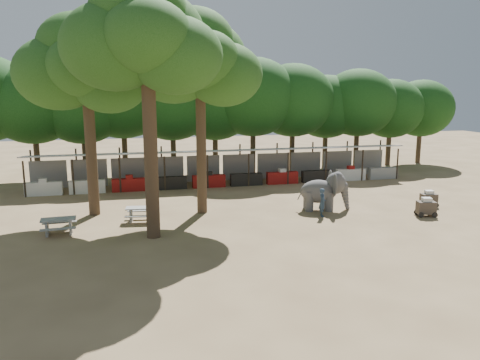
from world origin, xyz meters
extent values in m
plane|color=brown|center=(0.00, 0.00, 0.00)|extent=(100.00, 100.00, 0.00)
cube|color=gray|center=(0.00, 14.00, 2.50)|extent=(28.00, 2.99, 0.39)
cylinder|color=#2D2319|center=(-12.60, 12.65, 1.20)|extent=(0.12, 0.12, 2.40)
cylinder|color=#2D2319|center=(-12.60, 15.35, 1.40)|extent=(0.12, 0.12, 2.80)
cube|color=silver|center=(-12.60, 12.90, 0.45)|extent=(2.38, 0.50, 0.90)
cube|color=gray|center=(-12.60, 15.30, 1.00)|extent=(2.52, 0.12, 2.00)
cylinder|color=#2D2319|center=(-9.80, 12.65, 1.20)|extent=(0.12, 0.12, 2.40)
cylinder|color=#2D2319|center=(-9.80, 15.35, 1.40)|extent=(0.12, 0.12, 2.80)
cube|color=silver|center=(-9.80, 12.90, 0.45)|extent=(2.38, 0.50, 0.90)
cube|color=gray|center=(-9.80, 15.30, 1.00)|extent=(2.52, 0.12, 2.00)
cylinder|color=#2D2319|center=(-7.00, 12.65, 1.20)|extent=(0.12, 0.12, 2.40)
cylinder|color=#2D2319|center=(-7.00, 15.35, 1.40)|extent=(0.12, 0.12, 2.80)
cube|color=maroon|center=(-7.00, 12.90, 0.45)|extent=(2.38, 0.50, 0.90)
cube|color=gray|center=(-7.00, 15.30, 1.00)|extent=(2.52, 0.12, 2.00)
cylinder|color=#2D2319|center=(-4.20, 12.65, 1.20)|extent=(0.12, 0.12, 2.40)
cylinder|color=#2D2319|center=(-4.20, 15.35, 1.40)|extent=(0.12, 0.12, 2.80)
cube|color=black|center=(-4.20, 12.90, 0.45)|extent=(2.38, 0.50, 0.90)
cube|color=gray|center=(-4.20, 15.30, 1.00)|extent=(2.52, 0.12, 2.00)
cylinder|color=#2D2319|center=(-1.40, 12.65, 1.20)|extent=(0.12, 0.12, 2.40)
cylinder|color=#2D2319|center=(-1.40, 15.35, 1.40)|extent=(0.12, 0.12, 2.80)
cube|color=maroon|center=(-1.40, 12.90, 0.45)|extent=(2.38, 0.50, 0.90)
cube|color=gray|center=(-1.40, 15.30, 1.00)|extent=(2.52, 0.12, 2.00)
cylinder|color=#2D2319|center=(1.40, 12.65, 1.20)|extent=(0.12, 0.12, 2.40)
cylinder|color=#2D2319|center=(1.40, 15.35, 1.40)|extent=(0.12, 0.12, 2.80)
cube|color=black|center=(1.40, 12.90, 0.45)|extent=(2.38, 0.50, 0.90)
cube|color=gray|center=(1.40, 15.30, 1.00)|extent=(2.52, 0.12, 2.00)
cylinder|color=#2D2319|center=(4.20, 12.65, 1.20)|extent=(0.12, 0.12, 2.40)
cylinder|color=#2D2319|center=(4.20, 15.35, 1.40)|extent=(0.12, 0.12, 2.80)
cube|color=maroon|center=(4.20, 12.90, 0.45)|extent=(2.38, 0.50, 0.90)
cube|color=gray|center=(4.20, 15.30, 1.00)|extent=(2.52, 0.12, 2.00)
cylinder|color=#2D2319|center=(7.00, 12.65, 1.20)|extent=(0.12, 0.12, 2.40)
cylinder|color=#2D2319|center=(7.00, 15.35, 1.40)|extent=(0.12, 0.12, 2.80)
cube|color=black|center=(7.00, 12.90, 0.45)|extent=(2.38, 0.50, 0.90)
cube|color=gray|center=(7.00, 15.30, 1.00)|extent=(2.52, 0.12, 2.00)
cylinder|color=#2D2319|center=(9.80, 12.65, 1.20)|extent=(0.12, 0.12, 2.40)
cylinder|color=#2D2319|center=(9.80, 15.35, 1.40)|extent=(0.12, 0.12, 2.80)
cube|color=silver|center=(9.80, 12.90, 0.45)|extent=(2.38, 0.50, 0.90)
cube|color=gray|center=(9.80, 15.30, 1.00)|extent=(2.52, 0.12, 2.00)
cylinder|color=#2D2319|center=(12.60, 12.65, 1.20)|extent=(0.12, 0.12, 2.40)
cylinder|color=#2D2319|center=(12.60, 15.35, 1.40)|extent=(0.12, 0.12, 2.80)
cube|color=gray|center=(12.60, 12.90, 0.45)|extent=(2.38, 0.50, 0.90)
cube|color=gray|center=(12.60, 15.30, 1.00)|extent=(2.52, 0.12, 2.00)
cylinder|color=#332316|center=(-9.00, 7.00, 4.60)|extent=(0.60, 0.60, 9.20)
cone|color=#332316|center=(-9.00, 7.00, 9.20)|extent=(0.57, 0.57, 2.88)
ellipsoid|color=#15430F|center=(-10.40, 7.30, 7.82)|extent=(4.80, 4.80, 3.94)
ellipsoid|color=#15430F|center=(-7.80, 6.40, 7.42)|extent=(4.20, 4.20, 3.44)
ellipsoid|color=#15430F|center=(-8.80, 8.10, 8.42)|extent=(5.20, 5.20, 4.26)
ellipsoid|color=#15430F|center=(-9.00, 5.70, 8.12)|extent=(3.80, 3.80, 3.12)
ellipsoid|color=#15430F|center=(-9.30, 7.20, 9.22)|extent=(4.40, 4.40, 3.61)
cylinder|color=#332316|center=(-6.00, 2.00, 5.20)|extent=(0.64, 0.64, 10.40)
cone|color=#332316|center=(-6.00, 2.00, 10.40)|extent=(0.61, 0.61, 3.25)
ellipsoid|color=#15430F|center=(-7.40, 2.30, 8.84)|extent=(4.80, 4.80, 3.94)
ellipsoid|color=#15430F|center=(-4.80, 1.40, 8.44)|extent=(4.20, 4.20, 3.44)
ellipsoid|color=#15430F|center=(-5.80, 3.10, 9.44)|extent=(5.20, 5.20, 4.26)
ellipsoid|color=#15430F|center=(-6.00, 0.70, 9.14)|extent=(3.80, 3.80, 3.12)
ellipsoid|color=#15430F|center=(-6.30, 2.20, 10.24)|extent=(4.40, 4.40, 3.61)
cylinder|color=#332316|center=(-3.00, 6.00, 4.80)|extent=(0.56, 0.56, 9.60)
cone|color=#332316|center=(-3.00, 6.00, 9.60)|extent=(0.53, 0.53, 3.00)
ellipsoid|color=#15430F|center=(-4.40, 6.30, 8.16)|extent=(4.80, 4.80, 3.94)
ellipsoid|color=#15430F|center=(-1.80, 5.40, 7.76)|extent=(4.20, 4.20, 3.44)
ellipsoid|color=#15430F|center=(-2.80, 7.10, 8.76)|extent=(5.20, 5.20, 4.26)
ellipsoid|color=#15430F|center=(-3.00, 4.70, 8.46)|extent=(3.80, 3.80, 3.12)
ellipsoid|color=#15430F|center=(-3.30, 6.20, 9.56)|extent=(4.40, 4.40, 3.61)
cylinder|color=#332316|center=(-13.33, 19.00, 1.87)|extent=(0.44, 0.44, 3.74)
ellipsoid|color=black|center=(-13.33, 19.00, 5.53)|extent=(6.46, 5.95, 5.61)
cylinder|color=#332316|center=(-10.00, 19.00, 1.87)|extent=(0.44, 0.44, 3.74)
ellipsoid|color=black|center=(-10.00, 19.00, 5.53)|extent=(6.46, 5.95, 5.61)
cylinder|color=#332316|center=(-6.67, 19.00, 1.87)|extent=(0.44, 0.44, 3.74)
ellipsoid|color=black|center=(-6.67, 19.00, 5.53)|extent=(6.46, 5.95, 5.61)
cylinder|color=#332316|center=(-3.33, 19.00, 1.87)|extent=(0.44, 0.44, 3.74)
ellipsoid|color=black|center=(-3.33, 19.00, 5.53)|extent=(6.46, 5.95, 5.61)
cylinder|color=#332316|center=(0.00, 19.00, 1.87)|extent=(0.44, 0.44, 3.74)
ellipsoid|color=black|center=(0.00, 19.00, 5.53)|extent=(6.46, 5.95, 5.61)
cylinder|color=#332316|center=(3.33, 19.00, 1.87)|extent=(0.44, 0.44, 3.74)
ellipsoid|color=black|center=(3.33, 19.00, 5.53)|extent=(6.46, 5.95, 5.61)
cylinder|color=#332316|center=(6.67, 19.00, 1.87)|extent=(0.44, 0.44, 3.74)
ellipsoid|color=black|center=(6.67, 19.00, 5.53)|extent=(6.46, 5.95, 5.61)
cylinder|color=#332316|center=(10.00, 19.00, 1.87)|extent=(0.44, 0.44, 3.74)
ellipsoid|color=black|center=(10.00, 19.00, 5.53)|extent=(6.46, 5.95, 5.61)
cylinder|color=#332316|center=(13.33, 19.00, 1.87)|extent=(0.44, 0.44, 3.74)
ellipsoid|color=black|center=(13.33, 19.00, 5.53)|extent=(6.46, 5.95, 5.61)
cylinder|color=#332316|center=(16.67, 19.00, 1.87)|extent=(0.44, 0.44, 3.74)
ellipsoid|color=black|center=(16.67, 19.00, 5.53)|extent=(6.46, 5.95, 5.61)
cylinder|color=#332316|center=(20.00, 19.00, 1.87)|extent=(0.44, 0.44, 3.74)
ellipsoid|color=black|center=(20.00, 19.00, 5.53)|extent=(6.46, 5.95, 5.61)
ellipsoid|color=#454342|center=(3.73, 4.99, 1.11)|extent=(2.33, 1.66, 1.37)
cylinder|color=#454342|center=(3.10, 4.80, 0.58)|extent=(0.58, 0.58, 1.16)
cylinder|color=#454342|center=(3.24, 5.43, 0.58)|extent=(0.58, 0.58, 1.16)
cylinder|color=#454342|center=(4.23, 4.55, 0.58)|extent=(0.58, 0.58, 1.16)
cylinder|color=#454342|center=(4.37, 5.18, 0.58)|extent=(0.58, 0.58, 1.16)
ellipsoid|color=#454342|center=(4.71, 4.78, 1.59)|extent=(1.35, 1.17, 1.27)
ellipsoid|color=#454342|center=(4.39, 4.21, 1.63)|extent=(0.41, 1.06, 1.30)
ellipsoid|color=#454342|center=(4.66, 5.42, 1.63)|extent=(0.41, 1.06, 1.30)
cone|color=#454342|center=(5.32, 4.64, 0.72)|extent=(0.62, 0.62, 1.43)
imported|color=#26384C|center=(3.38, 3.60, 0.79)|extent=(0.49, 0.64, 1.59)
cube|color=gray|center=(-10.46, 3.48, 0.78)|extent=(1.67, 0.86, 0.06)
cube|color=gray|center=(-11.00, 3.44, 0.38)|extent=(0.15, 0.66, 0.76)
cube|color=gray|center=(-9.92, 3.51, 0.38)|extent=(0.15, 0.66, 0.76)
cube|color=gray|center=(-10.42, 2.88, 0.45)|extent=(1.64, 0.37, 0.05)
cube|color=gray|center=(-10.50, 4.07, 0.45)|extent=(1.64, 0.37, 0.05)
cube|color=gray|center=(-6.49, 4.91, 0.75)|extent=(1.65, 0.93, 0.06)
cube|color=gray|center=(-7.01, 4.98, 0.37)|extent=(0.18, 0.64, 0.73)
cube|color=gray|center=(-5.97, 4.84, 0.37)|extent=(0.18, 0.64, 0.73)
cube|color=gray|center=(-6.56, 4.34, 0.44)|extent=(1.59, 0.46, 0.05)
cube|color=gray|center=(-6.41, 5.48, 0.44)|extent=(1.59, 0.46, 0.05)
cube|color=#342B22|center=(9.03, 2.23, 0.49)|extent=(1.09, 0.80, 0.69)
cylinder|color=black|center=(8.57, 2.00, 0.15)|extent=(0.30, 0.12, 0.30)
cylinder|color=black|center=(9.34, 1.82, 0.15)|extent=(0.30, 0.12, 0.30)
cylinder|color=black|center=(8.72, 2.63, 0.15)|extent=(0.30, 0.12, 0.30)
cylinder|color=black|center=(9.49, 2.46, 0.15)|extent=(0.30, 0.12, 0.30)
cube|color=silver|center=(9.03, 2.23, 0.94)|extent=(0.57, 0.49, 0.25)
cube|color=#342B22|center=(10.54, 4.12, 0.46)|extent=(1.00, 0.69, 0.65)
cylinder|color=black|center=(10.12, 3.87, 0.14)|extent=(0.28, 0.10, 0.28)
cylinder|color=black|center=(10.86, 3.76, 0.14)|extent=(0.28, 0.10, 0.28)
cylinder|color=black|center=(10.21, 4.48, 0.14)|extent=(0.28, 0.10, 0.28)
cylinder|color=black|center=(10.95, 4.37, 0.14)|extent=(0.28, 0.10, 0.28)
cube|color=silver|center=(10.54, 4.12, 0.88)|extent=(0.51, 0.44, 0.23)
camera|label=1|loc=(-7.07, -19.90, 6.94)|focal=35.00mm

